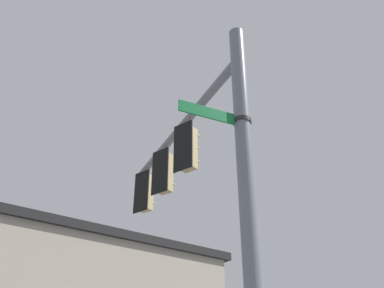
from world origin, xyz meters
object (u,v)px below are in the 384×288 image
Objects in this scene: traffic_light_mid_inner at (165,173)px; street_name_sign at (227,118)px; traffic_light_mid_outer at (146,193)px; traffic_light_nearest_pole at (188,149)px.

street_name_sign is (3.27, -2.04, -0.64)m from traffic_light_mid_inner.
traffic_light_mid_outer is 1.01× the size of street_name_sign.
traffic_light_nearest_pole is 1.00× the size of traffic_light_mid_outer.
traffic_light_nearest_pole is 1.44m from traffic_light_mid_inner.
traffic_light_nearest_pole is at bearing -26.84° from traffic_light_mid_inner.
traffic_light_mid_outer is at bearing 153.16° from traffic_light_mid_inner.
traffic_light_mid_inner is 1.00× the size of traffic_light_mid_outer.
traffic_light_nearest_pole and traffic_light_mid_inner have the same top height.
traffic_light_mid_outer is at bearing 153.16° from traffic_light_nearest_pole.
traffic_light_mid_inner is 1.01× the size of street_name_sign.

